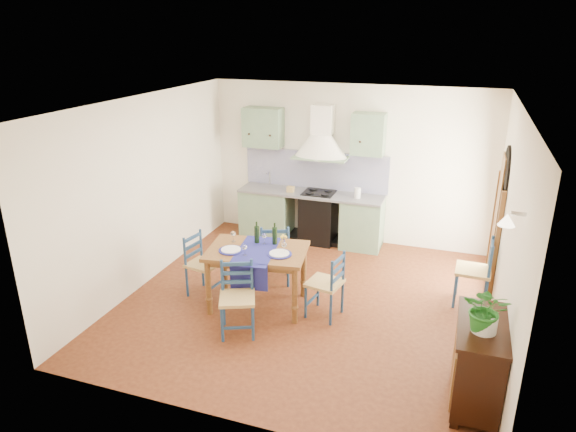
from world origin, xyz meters
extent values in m
plane|color=#461C0F|center=(0.00, 0.00, 0.00)|extent=(5.00, 5.00, 0.00)
cube|color=white|center=(0.00, 2.50, 1.40)|extent=(5.00, 0.04, 2.80)
cube|color=gray|center=(-1.45, 2.19, 0.44)|extent=(0.90, 0.60, 0.88)
cube|color=gray|center=(0.35, 2.19, 0.44)|extent=(0.70, 0.60, 0.88)
cube|color=black|center=(-0.45, 2.19, 0.44)|extent=(0.60, 0.58, 0.88)
cube|color=gray|center=(-0.60, 2.19, 0.90)|extent=(2.60, 0.64, 0.04)
cube|color=silver|center=(-1.45, 2.19, 0.90)|extent=(0.45, 0.40, 0.03)
cylinder|color=silver|center=(-1.45, 2.37, 1.05)|extent=(0.02, 0.02, 0.26)
cube|color=black|center=(-0.45, 2.19, 0.93)|extent=(0.55, 0.48, 0.02)
cube|color=black|center=(-0.60, 2.24, 0.04)|extent=(2.60, 0.50, 0.08)
cube|color=#090955|center=(-0.60, 2.46, 1.26)|extent=(2.65, 0.05, 0.68)
cube|color=gray|center=(-1.55, 2.32, 2.00)|extent=(0.70, 0.34, 0.70)
cube|color=gray|center=(0.35, 2.32, 2.00)|extent=(0.55, 0.34, 0.70)
cone|color=white|center=(-0.45, 2.25, 1.75)|extent=(0.96, 0.96, 0.40)
cube|color=white|center=(-0.45, 2.34, 2.20)|extent=(0.36, 0.30, 0.50)
cube|color=white|center=(2.50, 0.00, 1.40)|extent=(0.04, 5.00, 2.80)
cube|color=black|center=(2.48, 1.40, 0.82)|extent=(0.03, 1.00, 1.65)
cylinder|color=black|center=(2.48, 1.40, 1.65)|extent=(0.03, 1.00, 1.00)
cube|color=brown|center=(2.46, 0.86, 0.82)|extent=(0.06, 0.06, 1.65)
cube|color=brown|center=(2.46, 1.94, 0.82)|extent=(0.06, 0.06, 1.65)
cube|color=brown|center=(2.47, 1.62, 0.98)|extent=(0.04, 0.55, 1.96)
cylinder|color=silver|center=(2.44, -1.22, 2.05)|extent=(0.15, 0.04, 0.04)
cone|color=#FFEDC6|center=(2.34, -1.22, 1.98)|extent=(0.16, 0.16, 0.12)
cube|color=white|center=(-2.50, 0.00, 1.40)|extent=(0.04, 5.00, 2.80)
cube|color=white|center=(0.00, 0.00, 2.80)|extent=(5.00, 5.00, 0.01)
cube|color=brown|center=(-0.62, -0.30, 0.82)|extent=(1.45, 1.07, 0.05)
cube|color=brown|center=(-0.62, -0.30, 0.76)|extent=(1.30, 0.92, 0.08)
cylinder|color=brown|center=(-1.15, -0.75, 0.40)|extent=(0.08, 0.08, 0.80)
cylinder|color=brown|center=(-1.26, -0.02, 0.40)|extent=(0.08, 0.08, 0.80)
cylinder|color=brown|center=(0.02, -0.58, 0.40)|extent=(0.08, 0.08, 0.80)
cylinder|color=brown|center=(-0.09, 0.15, 0.40)|extent=(0.08, 0.08, 0.80)
cube|color=navy|center=(-0.61, -0.35, 0.85)|extent=(0.64, 1.06, 0.01)
cube|color=navy|center=(-0.55, -0.75, 0.67)|extent=(0.50, 0.09, 0.38)
cylinder|color=navy|center=(-0.93, -0.46, 0.86)|extent=(0.33, 0.33, 0.01)
cylinder|color=white|center=(-0.93, -0.46, 0.87)|extent=(0.27, 0.27, 0.01)
cylinder|color=navy|center=(-0.27, -0.36, 0.86)|extent=(0.33, 0.33, 0.01)
cylinder|color=white|center=(-0.27, -0.36, 0.87)|extent=(0.27, 0.27, 0.01)
cylinder|color=black|center=(-0.71, -0.09, 1.01)|extent=(0.07, 0.07, 0.32)
cylinder|color=black|center=(-0.45, -0.05, 1.01)|extent=(0.07, 0.07, 0.32)
cylinder|color=white|center=(-0.31, -0.09, 0.91)|extent=(0.05, 0.05, 0.10)
sphere|color=gold|center=(-0.31, -0.09, 1.00)|extent=(0.10, 0.10, 0.10)
cylinder|color=navy|center=(-0.69, -1.29, 0.24)|extent=(0.04, 0.04, 0.48)
cylinder|color=navy|center=(-0.84, -0.94, 0.47)|extent=(0.04, 0.04, 0.95)
cylinder|color=navy|center=(-0.34, -1.14, 0.24)|extent=(0.04, 0.04, 0.48)
cylinder|color=navy|center=(-0.49, -0.79, 0.47)|extent=(0.04, 0.04, 0.95)
cube|color=tan|center=(-0.59, -1.04, 0.50)|extent=(0.58, 0.58, 0.04)
cube|color=navy|center=(-0.67, -0.87, 0.63)|extent=(0.38, 0.18, 0.05)
cube|color=navy|center=(-0.67, -0.87, 0.76)|extent=(0.38, 0.18, 0.05)
cube|color=navy|center=(-0.67, -0.87, 0.88)|extent=(0.38, 0.18, 0.05)
cube|color=navy|center=(-0.52, -1.21, 0.19)|extent=(0.36, 0.18, 0.03)
cylinder|color=navy|center=(-0.52, 0.70, 0.25)|extent=(0.04, 0.04, 0.49)
cylinder|color=navy|center=(-0.39, 0.34, 0.48)|extent=(0.04, 0.04, 0.97)
cylinder|color=navy|center=(-0.89, 0.57, 0.25)|extent=(0.04, 0.04, 0.49)
cylinder|color=navy|center=(-0.75, 0.20, 0.48)|extent=(0.04, 0.04, 0.97)
cube|color=tan|center=(-0.64, 0.45, 0.51)|extent=(0.58, 0.58, 0.04)
cube|color=navy|center=(-0.57, 0.27, 0.65)|extent=(0.39, 0.17, 0.05)
cube|color=navy|center=(-0.57, 0.27, 0.77)|extent=(0.39, 0.17, 0.05)
cube|color=navy|center=(-0.57, 0.27, 0.90)|extent=(0.39, 0.17, 0.05)
cube|color=navy|center=(-0.71, 0.63, 0.19)|extent=(0.37, 0.16, 0.03)
cylinder|color=navy|center=(-1.32, -0.48, 0.23)|extent=(0.04, 0.04, 0.47)
cylinder|color=navy|center=(-1.68, -0.41, 0.46)|extent=(0.04, 0.04, 0.92)
cylinder|color=navy|center=(-1.25, -0.11, 0.23)|extent=(0.04, 0.04, 0.47)
cylinder|color=navy|center=(-1.62, -0.05, 0.46)|extent=(0.04, 0.04, 0.92)
cube|color=tan|center=(-1.47, -0.26, 0.49)|extent=(0.50, 0.50, 0.04)
cube|color=navy|center=(-1.65, -0.23, 0.61)|extent=(0.09, 0.39, 0.05)
cube|color=navy|center=(-1.65, -0.23, 0.74)|extent=(0.09, 0.39, 0.05)
cube|color=navy|center=(-1.65, -0.23, 0.86)|extent=(0.09, 0.39, 0.05)
cube|color=navy|center=(-1.29, -0.30, 0.18)|extent=(0.09, 0.37, 0.03)
cylinder|color=navy|center=(0.18, -0.05, 0.24)|extent=(0.04, 0.04, 0.47)
cylinder|color=navy|center=(0.55, -0.12, 0.46)|extent=(0.04, 0.04, 0.93)
cylinder|color=navy|center=(0.12, -0.41, 0.24)|extent=(0.04, 0.04, 0.47)
cylinder|color=navy|center=(0.48, -0.48, 0.46)|extent=(0.04, 0.04, 0.93)
cube|color=tan|center=(0.33, -0.27, 0.49)|extent=(0.50, 0.50, 0.04)
cube|color=navy|center=(0.51, -0.30, 0.62)|extent=(0.10, 0.39, 0.05)
cube|color=navy|center=(0.51, -0.30, 0.74)|extent=(0.10, 0.39, 0.05)
cube|color=navy|center=(0.51, -0.30, 0.86)|extent=(0.10, 0.39, 0.05)
cube|color=navy|center=(0.15, -0.23, 0.19)|extent=(0.10, 0.37, 0.03)
cylinder|color=navy|center=(2.01, 0.91, 0.25)|extent=(0.04, 0.04, 0.51)
cylinder|color=navy|center=(2.41, 0.89, 0.50)|extent=(0.04, 0.04, 0.99)
cylinder|color=navy|center=(1.99, 0.51, 0.25)|extent=(0.04, 0.04, 0.51)
cylinder|color=navy|center=(2.39, 0.49, 0.50)|extent=(0.04, 0.04, 0.99)
cube|color=tan|center=(2.20, 0.70, 0.52)|extent=(0.48, 0.48, 0.04)
cube|color=navy|center=(2.40, 0.69, 0.66)|extent=(0.05, 0.42, 0.05)
cube|color=navy|center=(2.40, 0.69, 0.80)|extent=(0.05, 0.42, 0.05)
cube|color=navy|center=(2.40, 0.69, 0.93)|extent=(0.05, 0.42, 0.05)
cube|color=navy|center=(2.00, 0.71, 0.20)|extent=(0.05, 0.40, 0.03)
cube|color=black|center=(2.27, -1.42, 0.49)|extent=(0.45, 1.00, 0.82)
cube|color=black|center=(2.27, -1.42, 0.92)|extent=(0.50, 1.05, 0.04)
cube|color=brown|center=(2.04, -1.65, 0.45)|extent=(0.02, 0.38, 0.63)
cube|color=brown|center=(2.04, -1.19, 0.45)|extent=(0.02, 0.38, 0.63)
cube|color=black|center=(2.09, -1.86, 0.04)|extent=(0.08, 0.08, 0.08)
cube|color=black|center=(2.09, -0.98, 0.04)|extent=(0.08, 0.08, 0.08)
cube|color=black|center=(2.44, -1.86, 0.04)|extent=(0.08, 0.08, 0.08)
cube|color=black|center=(2.44, -0.98, 0.04)|extent=(0.08, 0.08, 0.08)
imported|color=#206B20|center=(2.25, -1.55, 1.17)|extent=(0.46, 0.41, 0.47)
camera|label=1|loc=(1.86, -6.19, 3.70)|focal=32.00mm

